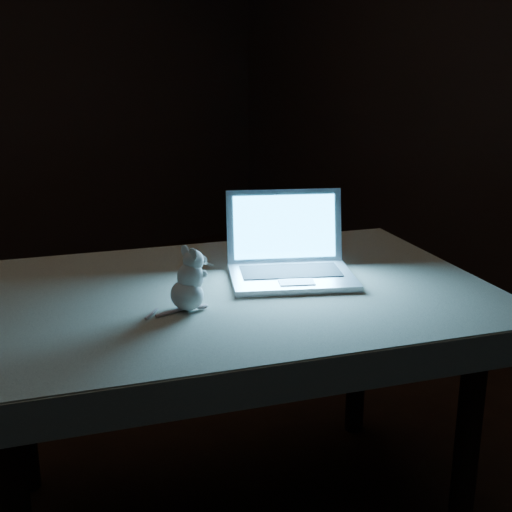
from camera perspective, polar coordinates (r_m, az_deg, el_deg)
floor at (r=2.60m, az=-8.07°, el=-16.36°), size 5.00×5.00×0.00m
table at (r=2.12m, az=-2.33°, el=-12.64°), size 1.62×1.31×0.75m
tablecloth at (r=1.88m, az=-3.63°, el=-5.17°), size 1.73×1.41×0.09m
laptop at (r=1.99m, az=3.08°, el=1.28°), size 0.47×0.46×0.25m
plush_mouse at (r=1.79m, az=-5.80°, el=-1.94°), size 0.17×0.17×0.17m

